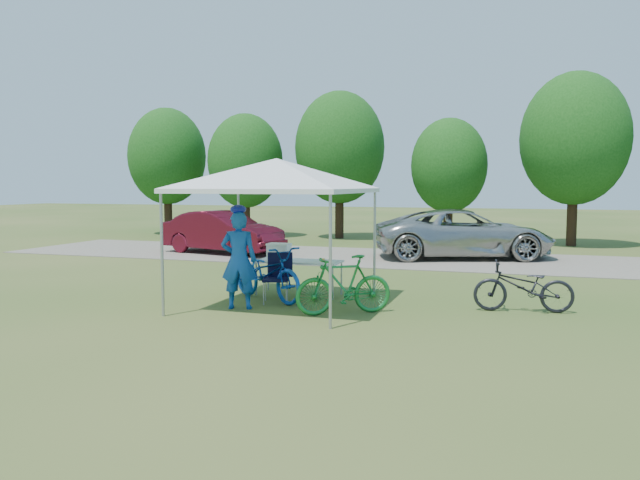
{
  "coord_description": "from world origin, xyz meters",
  "views": [
    {
      "loc": [
        4.34,
        -10.66,
        2.25
      ],
      "look_at": [
        0.18,
        2.0,
        1.06
      ],
      "focal_mm": 35.0,
      "sensor_mm": 36.0,
      "label": 1
    }
  ],
  "objects_px": {
    "cyclist": "(239,260)",
    "minivan": "(464,234)",
    "folding_chair": "(278,273)",
    "sedan": "(223,232)",
    "bike_dark": "(524,287)",
    "bike_blue": "(267,273)",
    "bike_green": "(344,285)",
    "cooler": "(279,251)",
    "folding_table": "(299,262)"
  },
  "relations": [
    {
      "from": "cyclist",
      "to": "minivan",
      "type": "relative_size",
      "value": 0.33
    },
    {
      "from": "folding_chair",
      "to": "sedan",
      "type": "height_order",
      "value": "sedan"
    },
    {
      "from": "bike_dark",
      "to": "sedan",
      "type": "bearing_deg",
      "value": -133.88
    },
    {
      "from": "minivan",
      "to": "bike_dark",
      "type": "bearing_deg",
      "value": 173.98
    },
    {
      "from": "bike_blue",
      "to": "bike_green",
      "type": "bearing_deg",
      "value": -83.8
    },
    {
      "from": "cooler",
      "to": "bike_green",
      "type": "xyz_separation_m",
      "value": [
        1.83,
        -1.56,
        -0.36
      ]
    },
    {
      "from": "bike_dark",
      "to": "bike_blue",
      "type": "bearing_deg",
      "value": -93.6
    },
    {
      "from": "cyclist",
      "to": "bike_dark",
      "type": "xyz_separation_m",
      "value": [
        4.91,
        1.29,
        -0.43
      ]
    },
    {
      "from": "folding_chair",
      "to": "bike_green",
      "type": "relative_size",
      "value": 0.55
    },
    {
      "from": "sedan",
      "to": "folding_chair",
      "type": "bearing_deg",
      "value": -132.85
    },
    {
      "from": "cooler",
      "to": "bike_green",
      "type": "relative_size",
      "value": 0.27
    },
    {
      "from": "cooler",
      "to": "bike_dark",
      "type": "height_order",
      "value": "cooler"
    },
    {
      "from": "cooler",
      "to": "sedan",
      "type": "bearing_deg",
      "value": 125.49
    },
    {
      "from": "folding_chair",
      "to": "minivan",
      "type": "relative_size",
      "value": 0.18
    },
    {
      "from": "folding_chair",
      "to": "cooler",
      "type": "xyz_separation_m",
      "value": [
        -0.31,
        0.84,
        0.32
      ]
    },
    {
      "from": "folding_table",
      "to": "cooler",
      "type": "height_order",
      "value": "cooler"
    },
    {
      "from": "folding_chair",
      "to": "cyclist",
      "type": "distance_m",
      "value": 0.99
    },
    {
      "from": "cooler",
      "to": "sedan",
      "type": "height_order",
      "value": "sedan"
    },
    {
      "from": "sedan",
      "to": "cyclist",
      "type": "bearing_deg",
      "value": -137.95
    },
    {
      "from": "folding_chair",
      "to": "cooler",
      "type": "bearing_deg",
      "value": 91.82
    },
    {
      "from": "bike_blue",
      "to": "folding_table",
      "type": "bearing_deg",
      "value": 4.15
    },
    {
      "from": "folding_chair",
      "to": "minivan",
      "type": "height_order",
      "value": "minivan"
    },
    {
      "from": "bike_dark",
      "to": "sedan",
      "type": "relative_size",
      "value": 0.41
    },
    {
      "from": "folding_table",
      "to": "cyclist",
      "type": "bearing_deg",
      "value": -107.97
    },
    {
      "from": "folding_table",
      "to": "bike_green",
      "type": "xyz_separation_m",
      "value": [
        1.4,
        -1.56,
        -0.15
      ]
    },
    {
      "from": "bike_blue",
      "to": "sedan",
      "type": "height_order",
      "value": "sedan"
    },
    {
      "from": "folding_table",
      "to": "sedan",
      "type": "relative_size",
      "value": 0.41
    },
    {
      "from": "folding_chair",
      "to": "minivan",
      "type": "distance_m",
      "value": 8.75
    },
    {
      "from": "cyclist",
      "to": "bike_green",
      "type": "height_order",
      "value": "cyclist"
    },
    {
      "from": "bike_blue",
      "to": "cooler",
      "type": "bearing_deg",
      "value": 35.1
    },
    {
      "from": "folding_chair",
      "to": "bike_blue",
      "type": "distance_m",
      "value": 0.27
    },
    {
      "from": "minivan",
      "to": "bike_green",
      "type": "bearing_deg",
      "value": 153.74
    },
    {
      "from": "cooler",
      "to": "bike_blue",
      "type": "xyz_separation_m",
      "value": [
        0.06,
        -0.75,
        -0.34
      ]
    },
    {
      "from": "cooler",
      "to": "folding_chair",
      "type": "bearing_deg",
      "value": -69.65
    },
    {
      "from": "bike_green",
      "to": "sedan",
      "type": "height_order",
      "value": "sedan"
    },
    {
      "from": "bike_blue",
      "to": "sedan",
      "type": "relative_size",
      "value": 0.49
    },
    {
      "from": "folding_chair",
      "to": "bike_blue",
      "type": "height_order",
      "value": "bike_blue"
    },
    {
      "from": "cyclist",
      "to": "bike_blue",
      "type": "xyz_separation_m",
      "value": [
        0.17,
        0.92,
        -0.35
      ]
    },
    {
      "from": "bike_blue",
      "to": "sedan",
      "type": "xyz_separation_m",
      "value": [
        -4.58,
        7.1,
        0.17
      ]
    },
    {
      "from": "cyclist",
      "to": "folding_table",
      "type": "bearing_deg",
      "value": -123.89
    },
    {
      "from": "folding_table",
      "to": "sedan",
      "type": "distance_m",
      "value": 8.05
    },
    {
      "from": "folding_table",
      "to": "cyclist",
      "type": "height_order",
      "value": "cyclist"
    },
    {
      "from": "folding_table",
      "to": "sedan",
      "type": "xyz_separation_m",
      "value": [
        -4.96,
        6.35,
        0.04
      ]
    },
    {
      "from": "cooler",
      "to": "sedan",
      "type": "relative_size",
      "value": 0.11
    },
    {
      "from": "cooler",
      "to": "cyclist",
      "type": "bearing_deg",
      "value": -93.69
    },
    {
      "from": "folding_chair",
      "to": "minivan",
      "type": "bearing_deg",
      "value": 53.29
    },
    {
      "from": "minivan",
      "to": "sedan",
      "type": "distance_m",
      "value": 7.65
    },
    {
      "from": "folding_chair",
      "to": "cyclist",
      "type": "bearing_deg",
      "value": -135.08
    },
    {
      "from": "bike_dark",
      "to": "cooler",
      "type": "bearing_deg",
      "value": -102.63
    },
    {
      "from": "bike_dark",
      "to": "sedan",
      "type": "height_order",
      "value": "sedan"
    }
  ]
}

